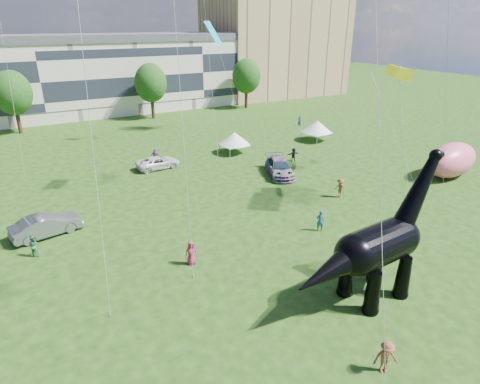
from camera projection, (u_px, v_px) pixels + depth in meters
ground at (319, 328)px, 21.38m from camera, size 220.00×220.00×0.00m
terrace_row at (38, 82)px, 65.26m from camera, size 78.00×11.00×12.00m
apartment_block at (275, 41)px, 87.16m from camera, size 28.00×18.00×22.00m
tree_mid_left at (12, 89)px, 56.12m from camera, size 5.20×5.20×9.44m
tree_mid_right at (150, 80)px, 65.06m from camera, size 5.20×5.20×9.44m
tree_far_right at (246, 73)px, 73.11m from camera, size 5.20×5.20×9.44m
dinosaur_sculpture at (374, 249)px, 22.49m from camera, size 10.70×3.11×8.73m
car_grey at (46, 225)px, 30.37m from camera, size 5.32×2.78×1.67m
car_white at (158, 163)px, 44.33m from camera, size 4.93×2.48×1.34m
car_dark at (280, 167)px, 42.35m from camera, size 4.26×6.19×1.66m
gazebo_near at (234, 139)px, 49.07m from camera, size 3.78×3.78×2.61m
gazebo_far at (317, 127)px, 54.19m from camera, size 4.52×4.52×2.77m
inflatable_pink at (452, 160)px, 41.67m from camera, size 7.56×4.55×3.56m
visitors at (234, 204)px, 33.75m from camera, size 46.89×41.00×1.83m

